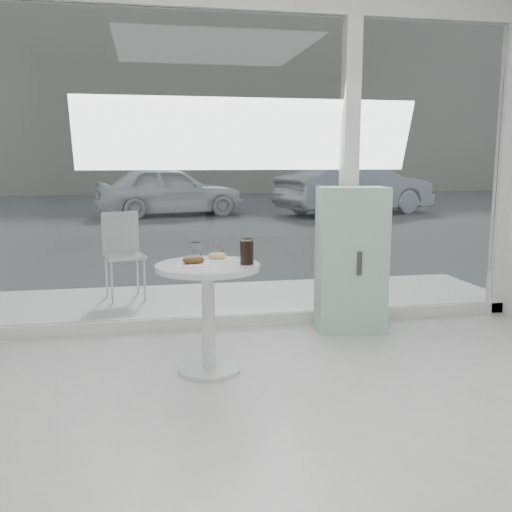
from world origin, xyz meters
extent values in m
cube|color=silver|center=(0.00, 3.00, 0.05)|extent=(5.00, 0.12, 0.10)
cube|color=silver|center=(2.44, 3.00, 1.50)|extent=(0.12, 0.12, 3.00)
cube|color=silver|center=(0.90, 3.00, 1.50)|extent=(0.14, 0.14, 3.00)
cube|color=white|center=(-0.77, 3.00, 1.40)|extent=(3.21, 0.02, 2.60)
cube|color=white|center=(1.67, 3.00, 1.40)|extent=(1.41, 0.02, 2.60)
cylinder|color=silver|center=(-0.50, 1.90, 0.01)|extent=(0.44, 0.44, 0.03)
cylinder|color=silver|center=(-0.50, 1.90, 0.37)|extent=(0.09, 0.09, 0.70)
cylinder|color=white|center=(-0.50, 1.90, 0.75)|extent=(0.72, 0.72, 0.04)
cube|color=beige|center=(0.00, 3.80, 0.03)|extent=(5.60, 1.60, 0.05)
cube|color=#3C3C3C|center=(0.00, 16.00, 0.00)|extent=(40.00, 24.00, 0.00)
cube|color=gray|center=(0.00, 25.00, 4.00)|extent=(40.00, 2.00, 8.00)
cube|color=#93BCA8|center=(0.83, 2.69, 0.63)|extent=(0.62, 0.46, 1.25)
cube|color=#333333|center=(0.83, 2.49, 0.63)|extent=(0.04, 0.03, 0.20)
cylinder|color=silver|center=(-1.27, 3.83, 0.27)|extent=(0.02, 0.02, 0.43)
cylinder|color=silver|center=(-0.95, 3.90, 0.27)|extent=(0.02, 0.02, 0.43)
cylinder|color=silver|center=(-1.34, 4.15, 0.27)|extent=(0.02, 0.02, 0.43)
cylinder|color=silver|center=(-1.02, 4.22, 0.27)|extent=(0.02, 0.02, 0.43)
cube|color=silver|center=(-1.15, 4.03, 0.49)|extent=(0.46, 0.46, 0.03)
cube|color=silver|center=(-1.19, 4.21, 0.73)|extent=(0.38, 0.11, 0.43)
imported|color=white|center=(-0.30, 13.69, 0.67)|extent=(4.16, 2.27, 1.34)
imported|color=#999BA0|center=(4.79, 13.18, 0.74)|extent=(4.74, 2.80, 1.48)
cylinder|color=white|center=(-0.60, 1.87, 0.78)|extent=(0.25, 0.25, 0.01)
cube|color=white|center=(-0.58, 1.86, 0.79)|extent=(0.13, 0.12, 0.00)
ellipsoid|color=#321D0D|center=(-0.60, 1.87, 0.81)|extent=(0.15, 0.12, 0.06)
ellipsoid|color=#321D0D|center=(-0.56, 1.89, 0.81)|extent=(0.08, 0.07, 0.04)
cylinder|color=white|center=(-0.42, 2.04, 0.78)|extent=(0.22, 0.22, 0.01)
torus|color=tan|center=(-0.42, 2.04, 0.80)|extent=(0.13, 0.13, 0.04)
cylinder|color=white|center=(-0.56, 2.08, 0.83)|extent=(0.08, 0.08, 0.13)
cylinder|color=white|center=(-0.56, 2.08, 0.81)|extent=(0.07, 0.07, 0.07)
cylinder|color=white|center=(-0.40, 2.11, 0.83)|extent=(0.07, 0.07, 0.11)
cylinder|color=white|center=(-0.40, 2.11, 0.80)|extent=(0.06, 0.06, 0.06)
cylinder|color=white|center=(-0.24, 1.84, 0.86)|extent=(0.09, 0.09, 0.18)
cylinder|color=black|center=(-0.24, 1.84, 0.85)|extent=(0.08, 0.08, 0.16)
camera|label=1|loc=(-0.89, -1.94, 1.47)|focal=40.00mm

